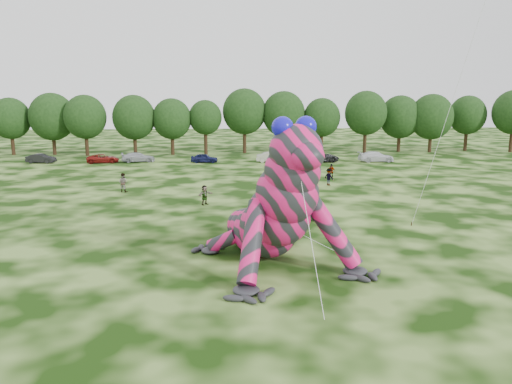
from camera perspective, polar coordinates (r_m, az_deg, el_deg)
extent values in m
plane|color=#16330A|center=(25.43, -11.44, -10.92)|extent=(240.00, 240.00, 0.00)
cylinder|color=silver|center=(36.70, 21.27, 8.86)|extent=(0.02, 0.02, 17.49)
cylinder|color=#382314|center=(38.34, 17.35, -3.51)|extent=(0.08, 0.08, 0.24)
imported|color=black|center=(76.38, -23.36, 3.54)|extent=(4.18, 1.97, 1.32)
imported|color=maroon|center=(73.62, -17.09, 3.68)|extent=(4.77, 2.82, 1.24)
imported|color=#A4A6AC|center=(73.33, -13.32, 3.89)|extent=(4.96, 2.69, 1.36)
imported|color=#141843|center=(71.07, -5.92, 3.88)|extent=(3.85, 1.67, 1.29)
imported|color=#B8B4A9|center=(70.93, 1.85, 3.98)|extent=(4.62, 2.26, 1.46)
imported|color=#262629|center=(72.02, 7.36, 4.02)|extent=(5.45, 2.69, 1.49)
imported|color=silver|center=(73.58, 13.56, 3.95)|extent=(5.19, 2.30, 1.48)
imported|color=gray|center=(57.30, 8.58, 2.32)|extent=(1.09, 0.83, 1.73)
imported|color=gray|center=(50.75, -14.96, 1.05)|extent=(1.11, 0.99, 1.89)
imported|color=gray|center=(43.58, -5.89, -0.34)|extent=(1.53, 1.46, 1.73)
imported|color=gray|center=(53.26, 8.35, 1.72)|extent=(1.24, 1.35, 1.82)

